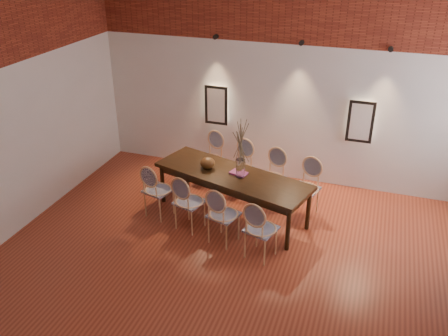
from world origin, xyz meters
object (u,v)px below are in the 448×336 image
(chair_far_a, at_px, (210,159))
(chair_far_b, at_px, (239,168))
(chair_far_d, at_px, (305,189))
(chair_near_a, at_px, (158,190))
(dining_table, at_px, (232,195))
(bowl, at_px, (208,163))
(vase, at_px, (241,168))
(chair_near_c, at_px, (224,215))
(chair_near_d, at_px, (261,229))
(chair_far_c, at_px, (271,178))
(book, at_px, (239,173))
(chair_near_b, at_px, (190,202))

(chair_far_a, distance_m, chair_far_b, 0.64)
(chair_far_d, bearing_deg, chair_near_a, 35.74)
(chair_near_a, bearing_deg, dining_table, 35.74)
(chair_near_a, bearing_deg, bowl, 51.24)
(chair_far_a, distance_m, vase, 1.38)
(chair_near_a, relative_size, chair_near_c, 1.00)
(chair_near_a, height_order, chair_near_d, same)
(chair_near_a, xyz_separation_m, chair_far_a, (0.38, 1.33, 0.00))
(bowl, bearing_deg, chair_near_a, -144.87)
(chair_far_a, distance_m, chair_far_d, 1.92)
(bowl, bearing_deg, chair_far_a, 108.68)
(dining_table, bearing_deg, bowl, -173.61)
(bowl, bearing_deg, chair_far_c, 27.95)
(chair_near_d, bearing_deg, chair_far_a, 144.26)
(book, bearing_deg, bowl, 175.99)
(chair_far_d, bearing_deg, chair_near_c, 65.15)
(vase, relative_size, book, 1.15)
(chair_far_b, xyz_separation_m, chair_far_d, (1.23, -0.36, 0.00))
(vase, bearing_deg, dining_table, 163.89)
(dining_table, bearing_deg, chair_far_c, 65.15)
(bowl, bearing_deg, chair_far_d, 11.68)
(chair_far_b, bearing_deg, chair_near_b, 90.00)
(book, bearing_deg, chair_near_a, -160.18)
(chair_near_b, xyz_separation_m, chair_far_b, (0.38, 1.33, 0.00))
(chair_near_c, xyz_separation_m, chair_near_d, (0.62, -0.18, 0.00))
(dining_table, bearing_deg, vase, -0.00)
(chair_near_b, relative_size, bowl, 3.92)
(dining_table, height_order, chair_near_a, chair_near_a)
(chair_near_c, distance_m, bowl, 1.07)
(dining_table, bearing_deg, chair_near_b, -114.85)
(chair_near_c, distance_m, vase, 0.83)
(dining_table, height_order, vase, vase)
(chair_near_b, height_order, chair_near_c, same)
(chair_near_b, relative_size, chair_far_a, 1.00)
(chair_near_a, relative_size, book, 3.62)
(chair_far_b, bearing_deg, chair_far_a, 0.00)
(dining_table, relative_size, chair_far_d, 2.73)
(dining_table, xyz_separation_m, chair_far_a, (-0.73, 0.93, 0.09))
(chair_near_c, xyz_separation_m, chair_far_c, (0.38, 1.33, 0.00))
(chair_near_c, relative_size, bowl, 3.92)
(chair_near_d, distance_m, chair_far_c, 1.53)
(dining_table, relative_size, chair_near_d, 2.73)
(chair_near_c, xyz_separation_m, chair_far_b, (-0.23, 1.51, 0.00))
(chair_far_a, relative_size, book, 3.62)
(chair_near_b, distance_m, bowl, 0.75)
(chair_far_a, height_order, bowl, chair_far_a)
(chair_near_c, xyz_separation_m, book, (-0.02, 0.79, 0.30))
(dining_table, xyz_separation_m, chair_near_c, (0.12, -0.75, 0.09))
(chair_far_d, bearing_deg, book, 35.52)
(chair_near_c, distance_m, chair_far_b, 1.53)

